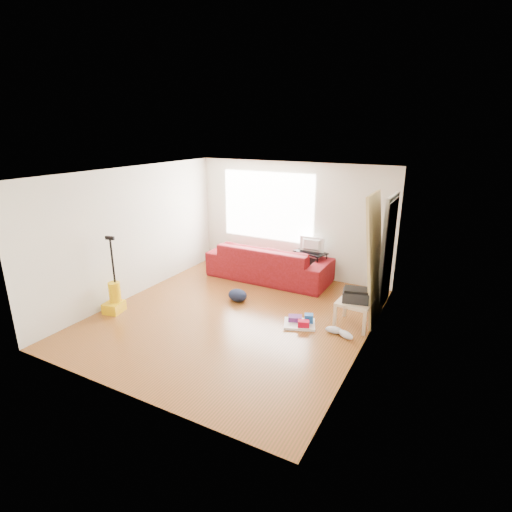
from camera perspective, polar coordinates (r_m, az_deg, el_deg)
The scene contains 13 objects.
room at distance 6.78m, azimuth -2.11°, elevation 1.34°, with size 4.51×5.01×2.51m.
sofa at distance 8.84m, azimuth 1.87°, elevation -3.22°, with size 2.66×1.04×0.78m, color #570808.
tv_stand at distance 8.64m, azimuth 7.72°, elevation -1.46°, with size 0.75×0.56×0.67m.
tv at distance 8.50m, azimuth 7.86°, elevation 1.60°, with size 0.54×0.07×0.31m, color black.
side_table at distance 6.87m, azimuth 13.96°, elevation -6.80°, with size 0.58×0.58×0.45m.
printer at distance 6.80m, azimuth 14.07°, elevation -5.44°, with size 0.48×0.41×0.22m.
bucket at distance 8.75m, azimuth -0.11°, elevation -3.44°, with size 0.26×0.26×0.26m, color #0530A2.
toilet_paper at distance 8.69m, azimuth -0.05°, elevation -2.31°, with size 0.12×0.12×0.11m, color white.
cleaning_tray at distance 6.86m, azimuth 6.39°, elevation -9.36°, with size 0.63×0.57×0.19m.
backpack at distance 7.75m, azimuth -2.63°, elevation -6.37°, with size 0.41×0.32×0.22m, color #161D35.
sneakers at distance 6.63m, azimuth 11.89°, elevation -10.62°, with size 0.52×0.26×0.12m.
vacuum at distance 7.64m, azimuth -19.59°, elevation -5.70°, with size 0.35×0.38×1.40m.
door_panel at distance 7.31m, azimuth 15.84°, elevation -8.66°, with size 0.04×0.88×2.20m, color tan.
Camera 1 is at (3.36, -5.45, 3.18)m, focal length 28.00 mm.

